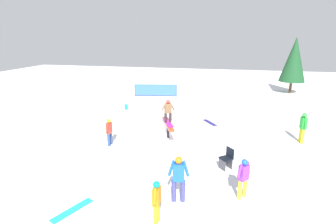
{
  "coord_description": "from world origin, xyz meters",
  "views": [
    {
      "loc": [
        12.77,
        2.77,
        5.27
      ],
      "look_at": [
        0.0,
        0.0,
        1.42
      ],
      "focal_mm": 28.0,
      "sensor_mm": 36.0,
      "label": 1
    }
  ],
  "objects": [
    {
      "name": "folding_chair",
      "position": [
        2.79,
        3.06,
        0.41
      ],
      "size": [
        0.62,
        0.62,
        0.88
      ],
      "rotation": [
        0.0,
        0.0,
        0.71
      ],
      "color": "#3F3F44",
      "rests_on": "ground"
    },
    {
      "name": "bystander_red",
      "position": [
        1.59,
        -2.61,
        0.77
      ],
      "size": [
        0.63,
        0.21,
        1.37
      ],
      "rotation": [
        0.0,
        0.0,
        0.01
      ],
      "color": "navy",
      "rests_on": "ground"
    },
    {
      "name": "loose_snowboard_navy",
      "position": [
        -2.94,
        2.03,
        0.01
      ],
      "size": [
        1.25,
        0.98,
        0.02
      ],
      "primitive_type": "cube",
      "rotation": [
        0.0,
        0.0,
        0.6
      ],
      "color": "navy",
      "rests_on": "ground"
    },
    {
      "name": "bystander_purple",
      "position": [
        4.76,
        3.57,
        0.8
      ],
      "size": [
        0.5,
        0.48,
        1.42
      ],
      "rotation": [
        0.0,
        0.0,
        5.52
      ],
      "color": "yellow",
      "rests_on": "ground"
    },
    {
      "name": "pine_tree_near",
      "position": [
        -13.28,
        8.86,
        3.13
      ],
      "size": [
        2.26,
        2.26,
        5.14
      ],
      "color": "#4C331E",
      "rests_on": "ground"
    },
    {
      "name": "backpack_on_snow",
      "position": [
        -4.78,
        -4.2,
        0.17
      ],
      "size": [
        0.36,
        0.32,
        0.34
      ],
      "primitive_type": "cube",
      "rotation": [
        0.0,
        0.0,
        3.55
      ],
      "color": "teal",
      "rests_on": "ground"
    },
    {
      "name": "rail_feature",
      "position": [
        0.0,
        0.0,
        0.69
      ],
      "size": [
        2.26,
        1.13,
        0.82
      ],
      "rotation": [
        0.0,
        0.0,
        0.38
      ],
      "color": "black",
      "rests_on": "ground"
    },
    {
      "name": "safety_fence",
      "position": [
        -9.25,
        -3.13,
        0.6
      ],
      "size": [
        0.68,
        3.7,
        1.1
      ],
      "rotation": [
        0.0,
        0.0,
        4.88
      ],
      "color": "blue",
      "rests_on": "ground"
    },
    {
      "name": "snow_kicker_ramp",
      "position": [
        -1.65,
        -0.67,
        0.33
      ],
      "size": [
        2.23,
        2.07,
        0.65
      ],
      "primitive_type": "cube",
      "rotation": [
        0.0,
        0.0,
        0.38
      ],
      "color": "white",
      "rests_on": "ground"
    },
    {
      "name": "loose_snowboard_white",
      "position": [
        -0.08,
        3.57,
        0.01
      ],
      "size": [
        1.39,
        1.0,
        0.02
      ],
      "primitive_type": "cube",
      "rotation": [
        0.0,
        0.0,
        2.59
      ],
      "color": "white",
      "rests_on": "ground"
    },
    {
      "name": "loose_snowboard_cyan",
      "position": [
        6.58,
        -1.63,
        0.01
      ],
      "size": [
        1.39,
        0.83,
        0.02
      ],
      "primitive_type": "cube",
      "rotation": [
        0.0,
        0.0,
        2.72
      ],
      "color": "#1FC3D6",
      "rests_on": "ground"
    },
    {
      "name": "main_rider_on_rail",
      "position": [
        0.0,
        0.0,
        1.43
      ],
      "size": [
        1.43,
        0.91,
        1.26
      ],
      "rotation": [
        0.0,
        0.0,
        0.47
      ],
      "color": "#CF1F9E",
      "rests_on": "rail_feature"
    },
    {
      "name": "bystander_orange",
      "position": [
        6.58,
        1.1,
        0.77
      ],
      "size": [
        0.58,
        0.2,
        1.38
      ],
      "rotation": [
        0.0,
        0.0,
        0.0
      ],
      "color": "gold",
      "rests_on": "ground"
    },
    {
      "name": "ground_plane",
      "position": [
        0.0,
        0.0,
        0.0
      ],
      "size": [
        60.0,
        60.0,
        0.0
      ],
      "primitive_type": "plane",
      "color": "white"
    },
    {
      "name": "bystander_blue",
      "position": [
        5.4,
        1.52,
        0.9
      ],
      "size": [
        0.28,
        0.71,
        1.6
      ],
      "rotation": [
        0.0,
        0.0,
        4.86
      ],
      "color": "#3E3F7D",
      "rests_on": "ground"
    },
    {
      "name": "bystander_green",
      "position": [
        -0.76,
        6.76,
        0.88
      ],
      "size": [
        0.69,
        0.26,
        1.58
      ],
      "rotation": [
        0.0,
        0.0,
        0.11
      ],
      "color": "yellow",
      "rests_on": "ground"
    }
  ]
}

